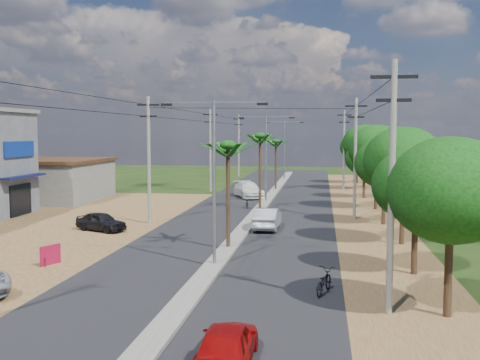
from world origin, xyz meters
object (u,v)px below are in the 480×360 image
(moto_rider_east, at_px, (324,282))
(roadside_sign, at_px, (50,255))
(car_red_near, at_px, (227,345))
(car_silver_mid, at_px, (267,219))
(car_parked_dark, at_px, (101,222))
(car_white_far, at_px, (248,190))

(moto_rider_east, xyz_separation_m, roadside_sign, (-13.20, 3.02, 0.01))
(car_red_near, bearing_deg, car_silver_mid, -87.98)
(car_silver_mid, distance_m, car_parked_dark, 10.96)
(car_parked_dark, bearing_deg, moto_rider_east, -107.16)
(car_silver_mid, xyz_separation_m, car_white_far, (-3.62, 17.90, 0.05))
(car_white_far, bearing_deg, car_silver_mid, -102.11)
(car_red_near, distance_m, moto_rider_east, 7.97)
(car_white_far, xyz_separation_m, roadside_sign, (-5.88, -29.52, -0.26))
(car_red_near, relative_size, moto_rider_east, 1.98)
(car_silver_mid, bearing_deg, car_red_near, 93.87)
(car_red_near, bearing_deg, car_white_far, -84.04)
(car_parked_dark, relative_size, moto_rider_east, 1.93)
(moto_rider_east, bearing_deg, car_parked_dark, -24.55)
(car_silver_mid, relative_size, car_parked_dark, 1.19)
(car_white_far, relative_size, roadside_sign, 4.55)
(car_red_near, xyz_separation_m, car_silver_mid, (-1.04, 22.15, 0.08))
(car_silver_mid, relative_size, roadside_sign, 3.76)
(car_parked_dark, distance_m, roadside_sign, 9.44)
(moto_rider_east, bearing_deg, car_red_near, 86.57)
(moto_rider_east, bearing_deg, roadside_sign, 3.21)
(car_red_near, xyz_separation_m, car_parked_dark, (-11.77, 19.89, -0.02))
(car_silver_mid, distance_m, roadside_sign, 15.01)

